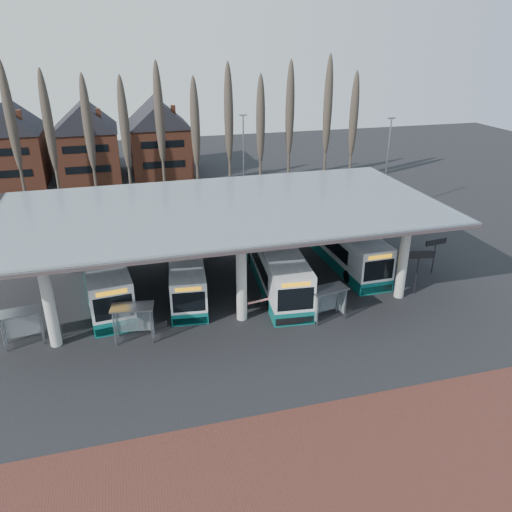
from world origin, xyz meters
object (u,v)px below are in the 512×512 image
object	(u,v)px
bus_1	(186,268)
shelter_2	(327,296)
bus_3	(341,242)
shelter_1	(133,314)
shelter_0	(21,320)
bus_2	(275,262)
bus_0	(103,271)

from	to	relation	value
bus_1	shelter_2	size ratio (longest dim) A/B	4.30
bus_1	shelter_2	world-z (taller)	bus_1
bus_3	shelter_2	world-z (taller)	bus_3
shelter_1	shelter_0	bearing A→B (deg)	177.27
bus_1	bus_3	world-z (taller)	bus_3
bus_1	shelter_2	bearing A→B (deg)	-34.38
bus_2	shelter_0	world-z (taller)	bus_2
shelter_0	shelter_1	bearing A→B (deg)	-18.19
shelter_0	shelter_2	bearing A→B (deg)	-13.31
bus_3	shelter_2	xyz separation A→B (m)	(-4.88, -8.72, 0.03)
bus_2	shelter_1	world-z (taller)	bus_2
bus_2	bus_3	size ratio (longest dim) A/B	1.03
bus_1	bus_2	world-z (taller)	bus_2
bus_1	bus_3	bearing A→B (deg)	12.23
bus_0	shelter_1	size ratio (longest dim) A/B	4.73
shelter_1	shelter_2	bearing A→B (deg)	4.76
shelter_0	shelter_2	size ratio (longest dim) A/B	0.97
bus_2	shelter_2	size ratio (longest dim) A/B	4.89
bus_2	shelter_1	bearing A→B (deg)	-148.82
bus_0	bus_2	world-z (taller)	bus_2
shelter_1	bus_2	bearing A→B (deg)	34.46
bus_1	shelter_1	size ratio (longest dim) A/B	4.19
bus_2	bus_3	world-z (taller)	bus_2
shelter_0	shelter_1	xyz separation A→B (m)	(6.74, -1.35, 0.08)
bus_0	bus_2	xyz separation A→B (m)	(12.84, -1.97, 0.02)
bus_2	shelter_1	size ratio (longest dim) A/B	4.76
bus_0	shelter_2	bearing A→B (deg)	-35.48
shelter_2	shelter_1	bearing A→B (deg)	166.81
bus_0	shelter_0	size ratio (longest dim) A/B	5.01
bus_1	bus_3	distance (m)	13.49
bus_0	shelter_2	size ratio (longest dim) A/B	4.85
bus_0	shelter_0	xyz separation A→B (m)	(-4.85, -5.93, -0.01)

